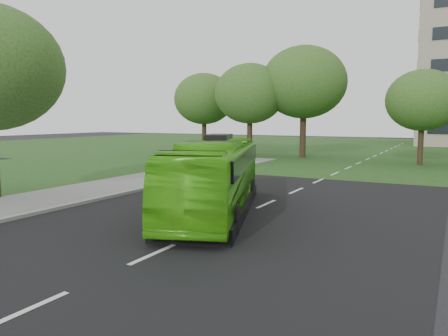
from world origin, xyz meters
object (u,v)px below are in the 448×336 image
tree_park_f (204,99)px  bus (215,177)px  tree_park_a (250,94)px  tree_park_b (304,82)px  tree_park_c (423,100)px

tree_park_f → bus: size_ratio=0.83×
tree_park_a → tree_park_f: tree_park_a is taller
tree_park_f → bus: tree_park_f is taller
tree_park_b → bus: tree_park_b is taller
tree_park_f → tree_park_c: bearing=-5.8°
tree_park_c → tree_park_f: tree_park_f is taller
bus → tree_park_b: bearing=80.8°
tree_park_b → tree_park_f: size_ratio=1.24×
tree_park_b → bus: 26.72m
tree_park_a → bus: (9.41, -23.55, -4.64)m
tree_park_c → tree_park_f: size_ratio=0.89×
tree_park_a → tree_park_b: bearing=24.7°
tree_park_a → tree_park_c: bearing=-0.7°
tree_park_c → tree_park_f: (-21.44, 2.18, 0.64)m
tree_park_c → tree_park_f: 21.56m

